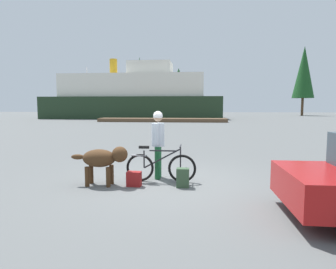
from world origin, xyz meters
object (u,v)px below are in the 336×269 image
at_px(handbag_pannier, 134,179).
at_px(ferry_boat, 135,98).
at_px(dog, 103,159).
at_px(person_cyclist, 158,138).
at_px(bicycle, 160,167).
at_px(backpack, 183,178).
at_px(sailboat_moored, 88,115).

bearing_deg(handbag_pannier, ferry_boat, 102.04).
height_order(dog, handbag_pannier, dog).
height_order(person_cyclist, ferry_boat, ferry_boat).
height_order(bicycle, dog, dog).
height_order(bicycle, handbag_pannier, bicycle).
height_order(dog, ferry_boat, ferry_boat).
distance_m(dog, backpack, 1.86).
bearing_deg(dog, backpack, 0.56).
bearing_deg(person_cyclist, handbag_pannier, -118.89).
bearing_deg(dog, handbag_pannier, -1.50).
height_order(handbag_pannier, ferry_boat, ferry_boat).
distance_m(dog, handbag_pannier, 0.84).
bearing_deg(person_cyclist, backpack, -49.39).
xyz_separation_m(bicycle, dog, (-1.26, -0.42, 0.25)).
relative_size(bicycle, backpack, 3.93).
bearing_deg(sailboat_moored, backpack, -65.92).
bearing_deg(handbag_pannier, dog, 178.50).
distance_m(bicycle, backpack, 0.70).
xyz_separation_m(bicycle, backpack, (0.56, -0.40, -0.15)).
xyz_separation_m(person_cyclist, sailboat_moored, (-14.64, 33.46, -0.52)).
relative_size(handbag_pannier, ferry_boat, 0.01).
relative_size(bicycle, person_cyclist, 1.00).
bearing_deg(handbag_pannier, sailboat_moored, 112.50).
bearing_deg(bicycle, handbag_pannier, -141.10).
distance_m(bicycle, dog, 1.35).
relative_size(person_cyclist, dog, 1.27).
height_order(backpack, sailboat_moored, sailboat_moored).
xyz_separation_m(handbag_pannier, ferry_boat, (-7.76, 36.37, 2.89)).
bearing_deg(dog, ferry_boat, 100.97).
bearing_deg(person_cyclist, ferry_boat, 102.99).
xyz_separation_m(backpack, ferry_boat, (-8.86, 36.33, 2.84)).
bearing_deg(ferry_boat, person_cyclist, -77.01).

